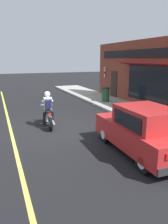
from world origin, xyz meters
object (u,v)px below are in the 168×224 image
(motorcycle_with_rider, at_px, (48,112))
(traffic_cone, at_px, (125,108))
(trash_bin, at_px, (106,94))
(car_hatchback, at_px, (143,131))

(motorcycle_with_rider, distance_m, traffic_cone, 4.25)
(motorcycle_with_rider, bearing_deg, trash_bin, 37.45)
(trash_bin, bearing_deg, car_hatchback, -109.25)
(trash_bin, bearing_deg, motorcycle_with_rider, -142.55)
(car_hatchback, relative_size, traffic_cone, 6.38)
(car_hatchback, bearing_deg, motorcycle_with_rider, 118.30)
(car_hatchback, xyz_separation_m, trash_bin, (2.72, 7.79, -0.13))
(car_hatchback, distance_m, trash_bin, 8.25)
(motorcycle_with_rider, xyz_separation_m, car_hatchback, (2.17, -4.04, 0.09))
(car_hatchback, relative_size, trash_bin, 3.91)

